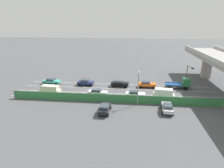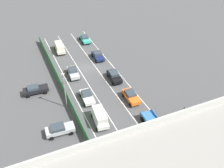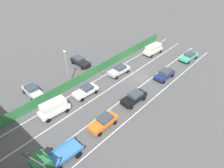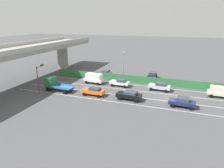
{
  "view_description": "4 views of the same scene",
  "coord_description": "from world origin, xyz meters",
  "px_view_note": "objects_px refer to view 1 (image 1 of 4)",
  "views": [
    {
      "loc": [
        42.66,
        9.37,
        16.14
      ],
      "look_at": [
        0.76,
        4.96,
        2.04
      ],
      "focal_mm": 30.14,
      "sensor_mm": 36.0,
      "label": 1
    },
    {
      "loc": [
        13.7,
        44.25,
        28.52
      ],
      "look_at": [
        -1.36,
        10.15,
        1.92
      ],
      "focal_mm": 40.81,
      "sensor_mm": 36.0,
      "label": 2
    },
    {
      "loc": [
        -18.14,
        27.88,
        22.11
      ],
      "look_at": [
        0.47,
        7.38,
        2.05
      ],
      "focal_mm": 34.11,
      "sensor_mm": 36.0,
      "label": 3
    },
    {
      "loc": [
        -36.08,
        -1.82,
        13.65
      ],
      "look_at": [
        -2.24,
        10.21,
        2.23
      ],
      "focal_mm": 32.11,
      "sensor_mm": 36.0,
      "label": 4
    }
  ],
  "objects_px": {
    "car_sedan_silver": "(98,92)",
    "parked_sedan_dark": "(105,108)",
    "car_taxi_orange": "(147,84)",
    "street_lamp": "(138,85)",
    "parked_wagon_silver": "(167,107)",
    "car_van_white": "(164,93)",
    "traffic_light": "(189,72)",
    "car_sedan_navy": "(86,82)",
    "flatbed_truck_blue": "(182,83)",
    "car_taxi_teal": "(51,81)",
    "car_van_cream": "(50,89)",
    "car_sedan_black": "(120,83)",
    "traffic_cone": "(103,99)",
    "car_sedan_white": "(135,94)"
  },
  "relations": [
    {
      "from": "car_taxi_orange",
      "to": "traffic_light",
      "type": "bearing_deg",
      "value": 100.26
    },
    {
      "from": "parked_wagon_silver",
      "to": "flatbed_truck_blue",
      "type": "bearing_deg",
      "value": 156.33
    },
    {
      "from": "traffic_light",
      "to": "traffic_cone",
      "type": "height_order",
      "value": "traffic_light"
    },
    {
      "from": "car_taxi_orange",
      "to": "flatbed_truck_blue",
      "type": "height_order",
      "value": "flatbed_truck_blue"
    },
    {
      "from": "car_van_cream",
      "to": "traffic_cone",
      "type": "bearing_deg",
      "value": 78.71
    },
    {
      "from": "parked_sedan_dark",
      "to": "parked_wagon_silver",
      "type": "bearing_deg",
      "value": 97.61
    },
    {
      "from": "car_sedan_silver",
      "to": "flatbed_truck_blue",
      "type": "distance_m",
      "value": 21.48
    },
    {
      "from": "car_sedan_navy",
      "to": "car_van_white",
      "type": "xyz_separation_m",
      "value": [
        7.05,
        19.1,
        0.37
      ]
    },
    {
      "from": "car_van_cream",
      "to": "car_taxi_teal",
      "type": "bearing_deg",
      "value": -158.92
    },
    {
      "from": "flatbed_truck_blue",
      "to": "car_taxi_orange",
      "type": "bearing_deg",
      "value": -89.63
    },
    {
      "from": "parked_wagon_silver",
      "to": "street_lamp",
      "type": "bearing_deg",
      "value": -115.45
    },
    {
      "from": "car_van_white",
      "to": "parked_sedan_dark",
      "type": "relative_size",
      "value": 1.03
    },
    {
      "from": "car_taxi_orange",
      "to": "traffic_cone",
      "type": "distance_m",
      "value": 13.67
    },
    {
      "from": "car_sedan_black",
      "to": "car_sedan_navy",
      "type": "bearing_deg",
      "value": -90.32
    },
    {
      "from": "car_van_white",
      "to": "car_sedan_silver",
      "type": "distance_m",
      "value": 14.61
    },
    {
      "from": "car_taxi_teal",
      "to": "car_sedan_white",
      "type": "bearing_deg",
      "value": 72.14
    },
    {
      "from": "car_taxi_orange",
      "to": "street_lamp",
      "type": "distance_m",
      "value": 11.67
    },
    {
      "from": "car_sedan_silver",
      "to": "car_sedan_white",
      "type": "bearing_deg",
      "value": 90.12
    },
    {
      "from": "car_sedan_navy",
      "to": "car_taxi_teal",
      "type": "distance_m",
      "value": 9.43
    },
    {
      "from": "car_van_white",
      "to": "traffic_light",
      "type": "distance_m",
      "value": 11.92
    },
    {
      "from": "car_sedan_silver",
      "to": "parked_sedan_dark",
      "type": "bearing_deg",
      "value": 19.17
    },
    {
      "from": "flatbed_truck_blue",
      "to": "traffic_light",
      "type": "xyz_separation_m",
      "value": [
        -1.84,
        1.76,
        2.48
      ]
    },
    {
      "from": "parked_sedan_dark",
      "to": "parked_wagon_silver",
      "type": "height_order",
      "value": "parked_sedan_dark"
    },
    {
      "from": "car_sedan_silver",
      "to": "parked_sedan_dark",
      "type": "xyz_separation_m",
      "value": [
        7.96,
        2.77,
        -0.01
      ]
    },
    {
      "from": "car_van_white",
      "to": "parked_sedan_dark",
      "type": "bearing_deg",
      "value": -56.14
    },
    {
      "from": "car_van_cream",
      "to": "car_taxi_orange",
      "type": "height_order",
      "value": "car_van_cream"
    },
    {
      "from": "car_taxi_orange",
      "to": "car_van_white",
      "type": "bearing_deg",
      "value": 23.58
    },
    {
      "from": "car_van_cream",
      "to": "car_taxi_teal",
      "type": "xyz_separation_m",
      "value": [
        -7.08,
        -2.73,
        -0.32
      ]
    },
    {
      "from": "car_van_cream",
      "to": "car_sedan_silver",
      "type": "height_order",
      "value": "car_van_cream"
    },
    {
      "from": "car_sedan_silver",
      "to": "car_van_white",
      "type": "bearing_deg",
      "value": 89.95
    },
    {
      "from": "car_taxi_teal",
      "to": "flatbed_truck_blue",
      "type": "relative_size",
      "value": 0.79
    },
    {
      "from": "car_sedan_navy",
      "to": "parked_sedan_dark",
      "type": "relative_size",
      "value": 0.95
    },
    {
      "from": "car_sedan_navy",
      "to": "traffic_light",
      "type": "bearing_deg",
      "value": 94.15
    },
    {
      "from": "car_sedan_silver",
      "to": "street_lamp",
      "type": "relative_size",
      "value": 0.65
    },
    {
      "from": "car_taxi_orange",
      "to": "car_sedan_navy",
      "type": "bearing_deg",
      "value": -89.91
    },
    {
      "from": "flatbed_truck_blue",
      "to": "traffic_cone",
      "type": "xyz_separation_m",
      "value": [
        9.55,
        -18.55,
        -1.03
      ]
    },
    {
      "from": "car_van_cream",
      "to": "car_taxi_teal",
      "type": "relative_size",
      "value": 1.03
    },
    {
      "from": "parked_sedan_dark",
      "to": "traffic_light",
      "type": "bearing_deg",
      "value": 131.31
    },
    {
      "from": "car_sedan_white",
      "to": "parked_wagon_silver",
      "type": "xyz_separation_m",
      "value": [
        6.43,
        5.92,
        0.03
      ]
    },
    {
      "from": "parked_sedan_dark",
      "to": "car_sedan_white",
      "type": "bearing_deg",
      "value": 144.69
    },
    {
      "from": "parked_sedan_dark",
      "to": "parked_wagon_silver",
      "type": "xyz_separation_m",
      "value": [
        -1.55,
        11.56,
        -0.01
      ]
    },
    {
      "from": "car_sedan_white",
      "to": "street_lamp",
      "type": "xyz_separation_m",
      "value": [
        3.83,
        0.45,
        3.37
      ]
    },
    {
      "from": "street_lamp",
      "to": "car_taxi_orange",
      "type": "bearing_deg",
      "value": 166.25
    },
    {
      "from": "car_sedan_black",
      "to": "traffic_cone",
      "type": "bearing_deg",
      "value": -16.73
    },
    {
      "from": "car_van_cream",
      "to": "parked_sedan_dark",
      "type": "height_order",
      "value": "car_van_cream"
    },
    {
      "from": "parked_sedan_dark",
      "to": "car_sedan_black",
      "type": "bearing_deg",
      "value": 173.24
    },
    {
      "from": "car_sedan_white",
      "to": "flatbed_truck_blue",
      "type": "relative_size",
      "value": 0.72
    },
    {
      "from": "car_sedan_black",
      "to": "car_van_cream",
      "type": "height_order",
      "value": "car_van_cream"
    },
    {
      "from": "car_sedan_navy",
      "to": "traffic_cone",
      "type": "height_order",
      "value": "car_sedan_navy"
    },
    {
      "from": "car_sedan_navy",
      "to": "traffic_light",
      "type": "relative_size",
      "value": 0.78
    }
  ]
}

